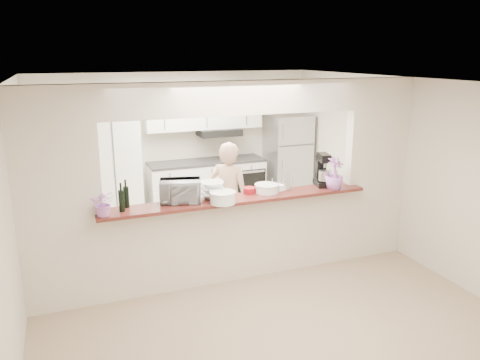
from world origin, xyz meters
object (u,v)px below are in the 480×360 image
refrigerator (287,159)px  person (229,199)px  toaster_oven (180,191)px  stand_mixer (323,171)px

refrigerator → person: refrigerator is taller
toaster_oven → person: size_ratio=0.30×
refrigerator → toaster_oven: size_ratio=3.54×
stand_mixer → person: 1.38m
refrigerator → person: bearing=-135.2°
stand_mixer → person: (-1.07, 0.74, -0.48)m
toaster_oven → stand_mixer: 1.95m
toaster_oven → stand_mixer: size_ratio=1.10×
toaster_oven → stand_mixer: (1.95, 0.01, 0.06)m
refrigerator → stand_mixer: 2.74m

